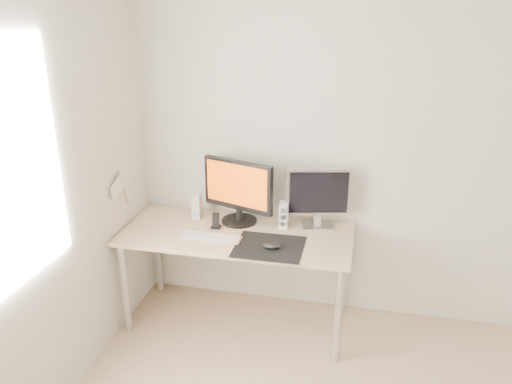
{
  "coord_description": "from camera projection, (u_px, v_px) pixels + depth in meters",
  "views": [
    {
      "loc": [
        -0.12,
        -1.67,
        2.22
      ],
      "look_at": [
        -0.81,
        1.46,
        1.01
      ],
      "focal_mm": 35.0,
      "sensor_mm": 36.0,
      "label": 1
    }
  ],
  "objects": [
    {
      "name": "wall_back",
      "position": [
        380.0,
        154.0,
        3.44
      ],
      "size": [
        3.5,
        0.0,
        3.5
      ],
      "primitive_type": "plane",
      "rotation": [
        1.57,
        0.0,
        0.0
      ],
      "color": "silver",
      "rests_on": "ground"
    },
    {
      "name": "keyboard",
      "position": [
        211.0,
        237.0,
        3.39
      ],
      "size": [
        0.42,
        0.13,
        0.02
      ],
      "color": "#B3B3B5",
      "rests_on": "desk"
    },
    {
      "name": "desk",
      "position": [
        237.0,
        242.0,
        3.5
      ],
      "size": [
        1.6,
        0.7,
        0.73
      ],
      "color": "#D1B587",
      "rests_on": "ground"
    },
    {
      "name": "speaker_right",
      "position": [
        284.0,
        215.0,
        3.51
      ],
      "size": [
        0.06,
        0.08,
        0.19
      ],
      "color": "white",
      "rests_on": "desk"
    },
    {
      "name": "mouse",
      "position": [
        271.0,
        246.0,
        3.23
      ],
      "size": [
        0.12,
        0.07,
        0.04
      ],
      "primitive_type": "ellipsoid",
      "color": "black",
      "rests_on": "mousepad"
    },
    {
      "name": "speaker_left",
      "position": [
        197.0,
        206.0,
        3.67
      ],
      "size": [
        0.06,
        0.08,
        0.19
      ],
      "color": "silver",
      "rests_on": "desk"
    },
    {
      "name": "phone_dock",
      "position": [
        216.0,
        223.0,
        3.53
      ],
      "size": [
        0.06,
        0.05,
        0.11
      ],
      "color": "black",
      "rests_on": "desk"
    },
    {
      "name": "pennant",
      "position": [
        119.0,
        188.0,
        3.39
      ],
      "size": [
        0.01,
        0.23,
        0.29
      ],
      "color": "#A57F54",
      "rests_on": "wall_left"
    },
    {
      "name": "mousepad",
      "position": [
        269.0,
        247.0,
        3.27
      ],
      "size": [
        0.45,
        0.4,
        0.0
      ],
      "primitive_type": "cube",
      "color": "black",
      "rests_on": "desk"
    },
    {
      "name": "second_monitor",
      "position": [
        318.0,
        195.0,
        3.48
      ],
      "size": [
        0.45,
        0.2,
        0.43
      ],
      "color": "silver",
      "rests_on": "desk"
    },
    {
      "name": "main_monitor",
      "position": [
        238.0,
        189.0,
        3.55
      ],
      "size": [
        0.53,
        0.33,
        0.47
      ],
      "color": "black",
      "rests_on": "desk"
    }
  ]
}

